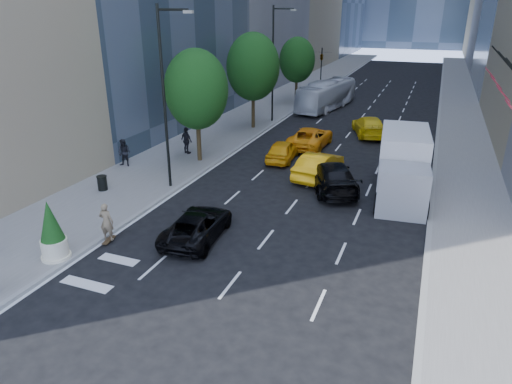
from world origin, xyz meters
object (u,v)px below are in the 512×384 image
at_px(skateboarder, 107,224).
at_px(black_sedan_mercedes, 332,176).
at_px(box_truck, 403,165).
at_px(planter_shrub, 52,231).
at_px(trash_can, 102,183).
at_px(black_sedan_lincoln, 197,225).
at_px(city_bus, 327,95).

relative_size(skateboarder, black_sedan_mercedes, 0.31).
bearing_deg(box_truck, planter_shrub, -139.85).
relative_size(skateboarder, box_truck, 0.24).
bearing_deg(skateboarder, trash_can, -58.94).
relative_size(skateboarder, black_sedan_lincoln, 0.38).
height_order(city_bus, box_truck, box_truck).
bearing_deg(city_bus, skateboarder, -84.39).
relative_size(black_sedan_mercedes, trash_can, 7.00).
relative_size(box_truck, trash_can, 9.19).
height_order(black_sedan_lincoln, city_bus, city_bus).
xyz_separation_m(box_truck, trash_can, (-16.02, -6.03, -1.21)).
bearing_deg(black_sedan_mercedes, skateboarder, 27.02).
bearing_deg(city_bus, black_sedan_lincoln, -77.95).
bearing_deg(box_truck, trash_can, -164.66).
xyz_separation_m(skateboarder, trash_can, (-4.19, 4.85, -0.34)).
relative_size(black_sedan_lincoln, black_sedan_mercedes, 0.83).
height_order(skateboarder, black_sedan_lincoln, skateboarder).
xyz_separation_m(black_sedan_mercedes, planter_shrub, (-9.01, -12.28, 0.55)).
distance_m(black_sedan_lincoln, box_truck, 12.27).
height_order(skateboarder, trash_can, skateboarder).
relative_size(black_sedan_lincoln, city_bus, 0.45).
bearing_deg(trash_can, black_sedan_lincoln, -21.06).
distance_m(black_sedan_mercedes, box_truck, 4.01).
xyz_separation_m(black_sedan_lincoln, trash_can, (-7.79, 3.00, -0.10)).
xyz_separation_m(skateboarder, city_bus, (2.40, 32.59, 0.56)).
bearing_deg(box_truck, black_sedan_lincoln, -137.64).
bearing_deg(box_truck, black_sedan_mercedes, -174.15).
distance_m(black_sedan_lincoln, city_bus, 30.78).
bearing_deg(box_truck, city_bus, 108.19).
relative_size(skateboarder, trash_can, 2.20).
bearing_deg(trash_can, skateboarder, -49.17).
bearing_deg(skateboarder, black_sedan_mercedes, -138.12).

